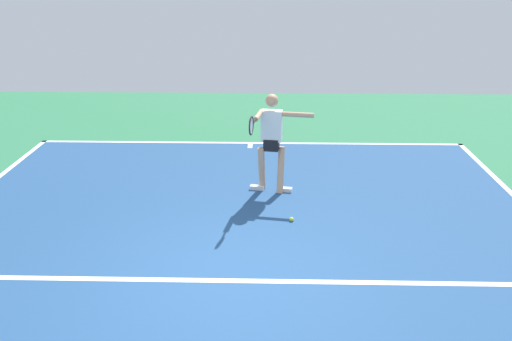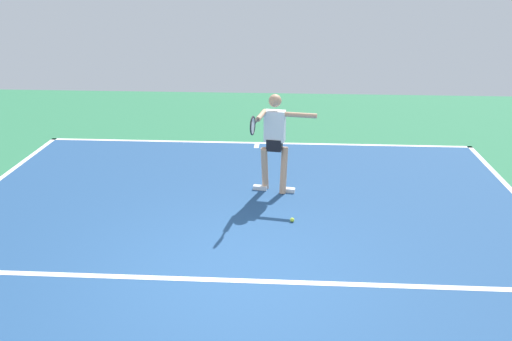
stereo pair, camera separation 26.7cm
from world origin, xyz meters
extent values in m
plane|color=#2D754C|center=(0.00, 0.00, 0.00)|extent=(20.75, 20.75, 0.00)
cube|color=navy|center=(0.00, 0.00, 0.00)|extent=(9.18, 11.05, 0.00)
cube|color=white|center=(0.00, -5.47, 0.00)|extent=(9.18, 0.10, 0.01)
cube|color=white|center=(0.00, 0.07, 0.00)|extent=(6.89, 0.10, 0.01)
cube|color=white|center=(0.00, -5.27, 0.00)|extent=(0.10, 0.30, 0.01)
cylinder|color=tan|center=(-0.61, -2.79, 0.39)|extent=(0.15, 0.28, 0.80)
cube|color=white|center=(-0.69, -2.78, 0.04)|extent=(0.25, 0.14, 0.07)
cylinder|color=tan|center=(-0.28, -2.85, 0.39)|extent=(0.15, 0.28, 0.80)
cube|color=white|center=(-0.21, -2.86, 0.04)|extent=(0.25, 0.14, 0.07)
cube|color=black|center=(-0.45, -2.82, 0.84)|extent=(0.28, 0.24, 0.20)
cube|color=white|center=(-0.45, -2.82, 1.16)|extent=(0.36, 0.23, 0.52)
sphere|color=tan|center=(-0.45, -2.82, 1.58)|extent=(0.21, 0.21, 0.21)
cylinder|color=tan|center=(-0.87, -2.75, 1.37)|extent=(0.52, 0.16, 0.08)
cylinder|color=tan|center=(-0.24, -2.59, 1.40)|extent=(0.16, 0.52, 0.08)
cylinder|color=black|center=(-0.18, -2.23, 1.40)|extent=(0.07, 0.22, 0.03)
torus|color=black|center=(-0.14, -1.99, 1.40)|extent=(0.07, 0.29, 0.29)
cylinder|color=silver|center=(-0.14, -1.99, 1.40)|extent=(0.04, 0.25, 0.25)
sphere|color=#C6E53D|center=(-0.76, -1.63, 0.03)|extent=(0.07, 0.07, 0.07)
camera|label=1|loc=(-0.41, 5.89, 3.67)|focal=38.49mm
camera|label=2|loc=(-0.67, 5.88, 3.67)|focal=38.49mm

